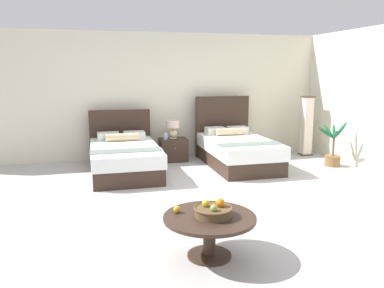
# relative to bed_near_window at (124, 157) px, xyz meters

# --- Properties ---
(ground_plane) EXTENTS (10.39, 9.88, 0.02)m
(ground_plane) POSITION_rel_bed_near_window_xyz_m (1.10, -1.90, -0.30)
(ground_plane) COLOR #B6B3AF
(wall_back) EXTENTS (10.39, 0.12, 2.64)m
(wall_back) POSITION_rel_bed_near_window_xyz_m (1.10, 1.24, 1.03)
(wall_back) COLOR beige
(wall_back) RESTS_ON ground
(bed_near_window) EXTENTS (1.23, 2.06, 1.07)m
(bed_near_window) POSITION_rel_bed_near_window_xyz_m (0.00, 0.00, 0.00)
(bed_near_window) COLOR #36261C
(bed_near_window) RESTS_ON ground
(bed_near_corner) EXTENTS (1.19, 2.05, 1.31)m
(bed_near_corner) POSITION_rel_bed_near_window_xyz_m (2.19, 0.01, 0.02)
(bed_near_corner) COLOR #36261C
(bed_near_corner) RESTS_ON ground
(nightstand) EXTENTS (0.56, 0.43, 0.47)m
(nightstand) POSITION_rel_bed_near_window_xyz_m (1.06, 0.71, -0.06)
(nightstand) COLOR #36261C
(nightstand) RESTS_ON ground
(table_lamp) EXTENTS (0.28, 0.28, 0.38)m
(table_lamp) POSITION_rel_bed_near_window_xyz_m (1.06, 0.73, 0.41)
(table_lamp) COLOR beige
(table_lamp) RESTS_ON nightstand
(vase) EXTENTS (0.09, 0.09, 0.14)m
(vase) POSITION_rel_bed_near_window_xyz_m (0.89, 0.67, 0.25)
(vase) COLOR #A9BECE
(vase) RESTS_ON nightstand
(coffee_table) EXTENTS (0.93, 0.93, 0.43)m
(coffee_table) POSITION_rel_bed_near_window_xyz_m (0.55, -3.56, 0.04)
(coffee_table) COLOR #36261C
(coffee_table) RESTS_ON ground
(fruit_bowl) EXTENTS (0.39, 0.39, 0.17)m
(fruit_bowl) POSITION_rel_bed_near_window_xyz_m (0.58, -3.57, 0.20)
(fruit_bowl) COLOR brown
(fruit_bowl) RESTS_ON coffee_table
(loose_apple) EXTENTS (0.07, 0.07, 0.07)m
(loose_apple) POSITION_rel_bed_near_window_xyz_m (0.26, -3.39, 0.18)
(loose_apple) COLOR gold
(loose_apple) RESTS_ON coffee_table
(floor_lamp_corner) EXTENTS (0.24, 0.24, 1.31)m
(floor_lamp_corner) POSITION_rel_bed_near_window_xyz_m (4.03, 0.55, 0.36)
(floor_lamp_corner) COLOR #423124
(floor_lamp_corner) RESTS_ON ground
(potted_palm) EXTENTS (0.61, 0.47, 0.89)m
(potted_palm) POSITION_rel_bed_near_window_xyz_m (4.01, -0.49, -0.01)
(potted_palm) COLOR brown
(potted_palm) RESTS_ON ground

